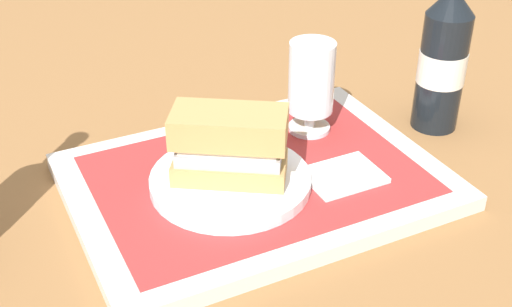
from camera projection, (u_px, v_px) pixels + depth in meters
name	position (u px, v px, depth m)	size (l,w,h in m)	color
ground_plane	(256.00, 188.00, 0.83)	(3.00, 3.00, 0.00)	olive
tray	(256.00, 181.00, 0.83)	(0.44, 0.32, 0.02)	silver
placemat	(256.00, 174.00, 0.82)	(0.38, 0.27, 0.00)	#9E2D2D
plate	(230.00, 181.00, 0.79)	(0.19, 0.19, 0.01)	white
sandwich	(232.00, 144.00, 0.77)	(0.14, 0.12, 0.08)	tan
beer_glass	(311.00, 82.00, 0.87)	(0.06, 0.06, 0.12)	silver
napkin_folded	(343.00, 175.00, 0.81)	(0.09, 0.07, 0.01)	white
beer_bottle	(443.00, 57.00, 0.91)	(0.07, 0.07, 0.27)	black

